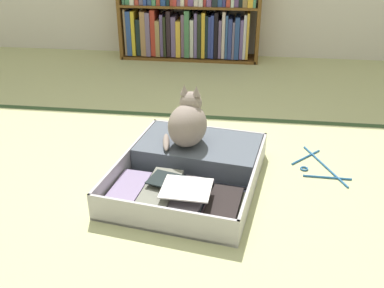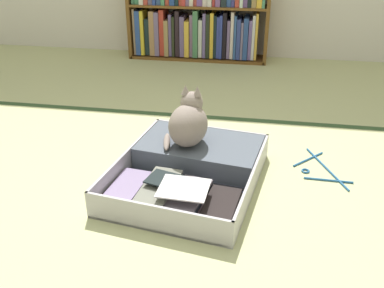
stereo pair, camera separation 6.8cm
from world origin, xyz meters
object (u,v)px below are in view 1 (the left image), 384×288
object	(u,v)px
bookshelf	(188,8)
open_suitcase	(192,167)
clothes_hanger	(318,167)
black_cat	(188,123)

from	to	relation	value
bookshelf	open_suitcase	size ratio (longest dim) A/B	1.43
bookshelf	clothes_hanger	size ratio (longest dim) A/B	3.14
open_suitcase	clothes_hanger	xyz separation A→B (m)	(0.62, 0.17, -0.05)
bookshelf	clothes_hanger	world-z (taller)	bookshelf
open_suitcase	black_cat	xyz separation A→B (m)	(-0.03, 0.10, 0.18)
bookshelf	open_suitcase	bearing A→B (deg)	-81.67
clothes_hanger	bookshelf	bearing A→B (deg)	116.38
bookshelf	clothes_hanger	distance (m)	2.10
black_cat	clothes_hanger	distance (m)	0.69
black_cat	bookshelf	bearing A→B (deg)	97.85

